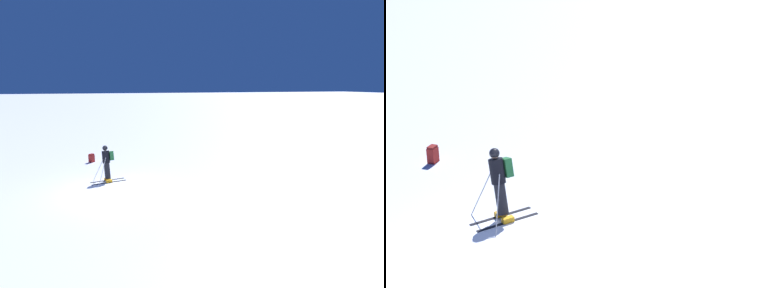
# 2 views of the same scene
# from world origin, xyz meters

# --- Properties ---
(ground_plane) EXTENTS (300.00, 300.00, 0.00)m
(ground_plane) POSITION_xyz_m (0.00, 0.00, 0.00)
(ground_plane) COLOR white
(skier) EXTENTS (1.26, 1.65, 1.71)m
(skier) POSITION_xyz_m (-1.47, -0.01, 0.94)
(skier) COLOR black
(skier) RESTS_ON ground
(spare_backpack) EXTENTS (0.37, 0.36, 0.50)m
(spare_backpack) POSITION_xyz_m (-5.29, -0.89, 0.24)
(spare_backpack) COLOR #AD231E
(spare_backpack) RESTS_ON ground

